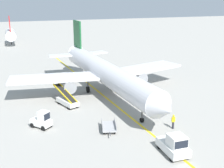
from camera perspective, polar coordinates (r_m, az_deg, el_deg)
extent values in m
plane|color=#9E9B93|center=(36.09, 6.58, -7.68)|extent=(300.00, 300.00, 0.00)
cube|color=yellow|center=(39.90, 2.03, -5.13)|extent=(6.49, 79.78, 0.01)
cylinder|color=silver|center=(45.40, -1.23, 2.18)|extent=(5.61, 30.17, 3.30)
cone|color=silver|center=(31.70, 9.96, -4.61)|extent=(3.41, 2.64, 3.23)
cone|color=silver|center=(60.47, -7.16, 6.11)|extent=(3.34, 3.03, 3.14)
cube|color=silver|center=(49.99, 6.09, 2.97)|extent=(13.71, 7.90, 0.36)
cylinder|color=gray|center=(48.62, 4.95, 1.40)|extent=(2.14, 3.34, 1.90)
cube|color=silver|center=(44.75, -10.88, 1.13)|extent=(13.47, 6.07, 0.36)
cylinder|color=gray|center=(44.45, -8.46, -0.20)|extent=(2.14, 3.34, 1.90)
cube|color=#19592D|center=(57.63, -6.61, 9.28)|extent=(0.59, 4.01, 5.20)
cube|color=silver|center=(58.76, -3.56, 5.90)|extent=(5.55, 3.27, 0.24)
cube|color=silver|center=(57.04, -9.26, 5.38)|extent=(5.33, 2.52, 0.24)
cylinder|color=#4C4C51|center=(36.11, 5.74, -4.95)|extent=(0.20, 0.20, 3.12)
cylinder|color=black|center=(36.60, 5.68, -6.82)|extent=(0.39, 0.59, 0.56)
cylinder|color=#4C4C51|center=(48.50, 0.29, 0.82)|extent=(0.20, 0.20, 3.12)
cylinder|color=black|center=(48.81, 0.29, -0.40)|extent=(0.42, 0.98, 0.96)
cylinder|color=#4C4C51|center=(46.97, -4.63, 0.23)|extent=(0.20, 0.20, 3.12)
cylinder|color=black|center=(47.29, -4.60, -1.02)|extent=(0.42, 0.98, 0.96)
cube|color=black|center=(33.15, 8.11, -2.91)|extent=(2.87, 1.21, 0.60)
cube|color=silver|center=(30.16, 11.46, -11.60)|extent=(1.91, 3.60, 0.80)
cube|color=silver|center=(29.25, 12.19, -10.49)|extent=(1.52, 1.62, 1.10)
cube|color=black|center=(28.67, 12.99, -11.14)|extent=(1.43, 0.08, 0.77)
cylinder|color=black|center=(29.81, 14.03, -13.02)|extent=(0.22, 0.60, 0.60)
cylinder|color=black|center=(29.05, 11.27, -13.67)|extent=(0.22, 0.60, 0.60)
cylinder|color=black|center=(31.67, 11.55, -10.98)|extent=(0.22, 0.60, 0.60)
cylinder|color=black|center=(30.95, 8.91, -11.52)|extent=(0.22, 0.60, 0.60)
cube|color=silver|center=(35.87, -13.29, -7.06)|extent=(2.56, 2.66, 0.70)
cube|color=silver|center=(35.26, -12.89, -5.88)|extent=(1.49, 1.50, 1.10)
cube|color=black|center=(34.93, -12.26, -6.05)|extent=(0.79, 0.70, 0.77)
cylinder|color=black|center=(35.85, -11.66, -7.58)|extent=(0.56, 0.60, 0.60)
cylinder|color=black|center=(35.12, -12.85, -8.19)|extent=(0.56, 0.60, 0.60)
cylinder|color=black|center=(36.91, -13.64, -6.98)|extent=(0.56, 0.60, 0.60)
cylinder|color=black|center=(36.20, -14.84, -7.56)|extent=(0.56, 0.60, 0.60)
cube|color=silver|center=(41.95, -8.41, -3.32)|extent=(2.71, 4.08, 0.60)
cylinder|color=black|center=(42.85, -10.04, -3.39)|extent=(0.41, 0.64, 0.60)
cylinder|color=black|center=(43.44, -8.57, -3.04)|extent=(0.41, 0.64, 0.60)
cylinder|color=black|center=(40.68, -8.20, -4.41)|extent=(0.41, 0.64, 0.60)
cylinder|color=black|center=(41.29, -6.68, -4.02)|extent=(0.41, 0.64, 0.60)
cube|color=black|center=(42.13, -8.88, -1.88)|extent=(2.55, 5.00, 1.76)
cube|color=yellow|center=(41.89, -9.42, -1.84)|extent=(1.79, 4.74, 1.84)
cube|color=yellow|center=(42.31, -8.37, -1.60)|extent=(1.79, 4.74, 1.84)
cube|color=#A5A5A8|center=(34.34, -0.62, -8.07)|extent=(2.14, 3.08, 0.16)
cube|color=#4C4C51|center=(32.69, -0.38, -9.46)|extent=(0.30, 0.89, 0.08)
cylinder|color=#4C4C51|center=(32.28, -0.32, -9.81)|extent=(0.12, 0.12, 0.05)
cube|color=gray|center=(34.30, 0.64, -7.65)|extent=(0.74, 2.73, 0.50)
cube|color=gray|center=(34.20, -1.88, -7.73)|extent=(0.74, 2.73, 0.50)
cylinder|color=black|center=(33.55, 0.55, -9.19)|extent=(0.20, 0.38, 0.36)
cylinder|color=black|center=(33.47, -1.52, -9.26)|extent=(0.20, 0.38, 0.36)
cylinder|color=black|center=(35.45, 0.23, -7.71)|extent=(0.20, 0.38, 0.36)
cylinder|color=black|center=(35.37, -1.72, -7.78)|extent=(0.20, 0.38, 0.36)
cylinder|color=#26262D|center=(35.42, 11.49, -7.66)|extent=(0.24, 0.24, 0.85)
cube|color=yellow|center=(35.14, 11.56, -6.61)|extent=(0.36, 0.22, 0.56)
sphere|color=#9E7051|center=(34.99, 11.60, -6.02)|extent=(0.20, 0.20, 0.20)
sphere|color=yellow|center=(34.96, 11.60, -5.93)|extent=(0.24, 0.24, 0.24)
cone|color=orange|center=(48.56, 1.61, -0.82)|extent=(0.36, 0.36, 0.44)
cone|color=orange|center=(42.82, 6.89, -3.38)|extent=(0.36, 0.36, 0.44)
cone|color=orange|center=(50.05, -7.34, -0.42)|extent=(0.36, 0.36, 0.44)
cylinder|color=silver|center=(96.99, -18.69, 8.89)|extent=(3.00, 10.00, 3.00)
cylinder|color=#3F3F3F|center=(97.29, -18.57, 7.55)|extent=(0.30, 0.30, 1.60)
cube|color=red|center=(93.14, -18.86, 10.76)|extent=(0.24, 3.20, 4.40)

